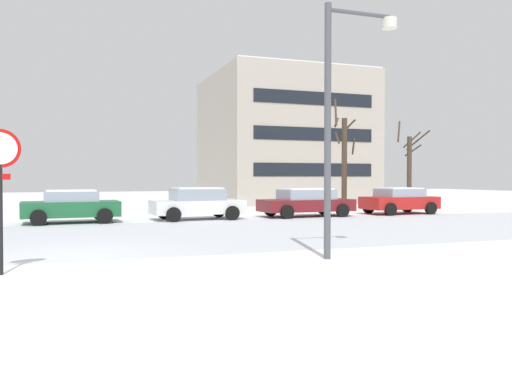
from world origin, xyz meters
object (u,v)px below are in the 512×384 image
at_px(parked_car_green, 71,206).
at_px(parked_car_maroon, 306,202).
at_px(stop_sign, 0,172).
at_px(parked_car_red, 399,200).
at_px(parked_car_white, 197,203).
at_px(street_lamp, 341,104).

height_order(parked_car_green, parked_car_maroon, parked_car_green).
xyz_separation_m(stop_sign, parked_car_red, (17.55, 11.92, -1.28)).
xyz_separation_m(parked_car_green, parked_car_red, (16.20, -0.03, -0.00)).
relative_size(parked_car_maroon, parked_car_red, 1.17).
distance_m(parked_car_white, parked_car_red, 10.80).
bearing_deg(parked_car_white, stop_sign, -119.56).
bearing_deg(stop_sign, street_lamp, -2.89).
bearing_deg(parked_car_white, parked_car_red, 0.09).
bearing_deg(stop_sign, parked_car_white, 60.44).
height_order(parked_car_green, parked_car_red, parked_car_green).
distance_m(street_lamp, parked_car_red, 16.29).
bearing_deg(parked_car_maroon, parked_car_red, 0.81).
distance_m(stop_sign, parked_car_green, 12.09).
relative_size(stop_sign, parked_car_maroon, 0.61).
bearing_deg(parked_car_maroon, parked_car_green, 179.45).
distance_m(stop_sign, street_lamp, 7.45).
distance_m(street_lamp, parked_car_maroon, 13.47).
xyz_separation_m(stop_sign, parked_car_white, (6.75, 11.90, -1.26)).
height_order(parked_car_white, parked_car_red, parked_car_white).
relative_size(stop_sign, parked_car_white, 0.68).
bearing_deg(parked_car_white, parked_car_maroon, -0.64).
relative_size(stop_sign, street_lamp, 0.48).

